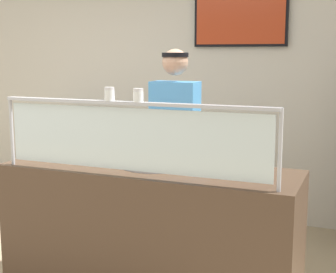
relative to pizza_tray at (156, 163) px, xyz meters
The scene contains 11 objects.
ground_plane 1.13m from the pizza_tray, 91.61° to the left, with size 12.00×12.00×0.00m, color tan.
shop_rear_unit 1.94m from the pizza_tray, 90.43° to the left, with size 6.46×0.13×2.70m.
serving_counter 0.50m from the pizza_tray, 101.58° to the right, with size 2.06×0.67×0.95m, color #4C3828.
sneeze_guard 0.45m from the pizza_tray, 92.65° to the right, with size 1.88×0.06×0.48m.
pizza_tray is the anchor object (origin of this frame).
pizza_server 0.04m from the pizza_tray, 31.20° to the right, with size 0.07×0.28×0.01m, color #ADAFB7.
parmesan_shaker 0.63m from the pizza_tray, 114.71° to the right, with size 0.07×0.07×0.09m.
pepper_flake_shaker 0.61m from the pizza_tray, 83.91° to the right, with size 0.06×0.06×0.08m.
worker_figure 0.64m from the pizza_tray, 99.30° to the left, with size 0.41×0.50×1.76m.
prep_shelf 2.30m from the pizza_tray, 140.78° to the left, with size 0.70×0.55×0.84m, color #B7BABF.
pizza_box_stack 2.23m from the pizza_tray, 140.76° to the left, with size 0.46×0.46×0.18m.
Camera 1 is at (2.41, -2.69, 1.73)m, focal length 53.03 mm.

